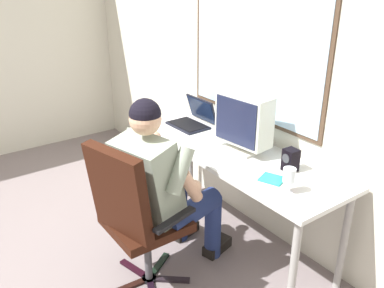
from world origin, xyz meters
name	(u,v)px	position (x,y,z in m)	size (l,w,h in m)	color
wall_rear	(260,48)	(0.00, 2.30, 1.42)	(5.20, 0.08, 2.85)	beige
desk	(231,160)	(0.14, 1.94, 0.68)	(1.80, 0.60, 0.76)	#979591
office_chair	(133,212)	(0.21, 1.10, 0.60)	(0.62, 0.56, 1.05)	black
person_seated	(164,184)	(0.16, 1.36, 0.67)	(0.63, 0.87, 1.28)	navy
crt_monitor	(244,120)	(0.19, 2.00, 0.99)	(0.41, 0.22, 0.41)	beige
laptop	(194,118)	(-0.42, 2.02, 0.82)	(0.34, 0.30, 0.22)	black
wine_glass	(289,176)	(0.79, 1.81, 0.86)	(0.07, 0.07, 0.16)	silver
desk_speaker	(290,160)	(0.61, 2.03, 0.83)	(0.09, 0.09, 0.15)	black
cd_case	(272,179)	(0.63, 1.85, 0.76)	(0.18, 0.17, 0.01)	teal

